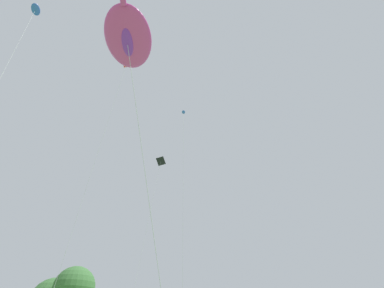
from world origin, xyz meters
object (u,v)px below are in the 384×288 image
(small_kite_diamond_red, at_px, (34,12))
(small_kite_triangle_green, at_px, (119,86))
(small_kite_delta_white, at_px, (183,126))
(big_show_kite, at_px, (128,34))
(small_kite_streamer_purple, at_px, (159,168))

(small_kite_diamond_red, height_order, small_kite_triangle_green, small_kite_triangle_green)
(small_kite_diamond_red, height_order, small_kite_delta_white, small_kite_diamond_red)
(big_show_kite, height_order, small_kite_streamer_purple, small_kite_streamer_purple)
(small_kite_diamond_red, xyz_separation_m, small_kite_triangle_green, (8.50, 3.06, 0.10))
(small_kite_diamond_red, relative_size, small_kite_triangle_green, 0.88)
(small_kite_triangle_green, distance_m, small_kite_streamer_purple, 12.59)
(big_show_kite, height_order, small_kite_diamond_red, small_kite_diamond_red)
(big_show_kite, xyz_separation_m, small_kite_triangle_green, (3.79, 10.13, 6.23))
(small_kite_triangle_green, xyz_separation_m, small_kite_delta_white, (7.33, -0.58, -1.66))
(small_kite_delta_white, bearing_deg, small_kite_triangle_green, -44.27)
(small_kite_delta_white, xyz_separation_m, small_kite_streamer_purple, (2.47, 8.15, -0.67))
(big_show_kite, relative_size, small_kite_streamer_purple, 0.76)
(small_kite_diamond_red, bearing_deg, small_kite_streamer_purple, 148.16)
(small_kite_diamond_red, distance_m, small_kite_streamer_purple, 21.27)
(small_kite_triangle_green, bearing_deg, small_kite_diamond_red, 160.71)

